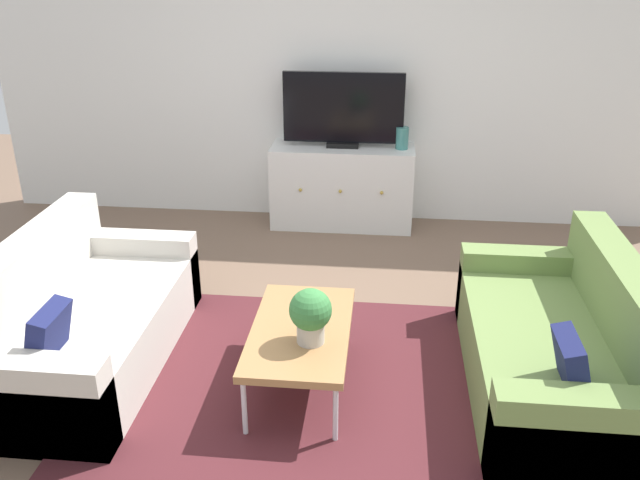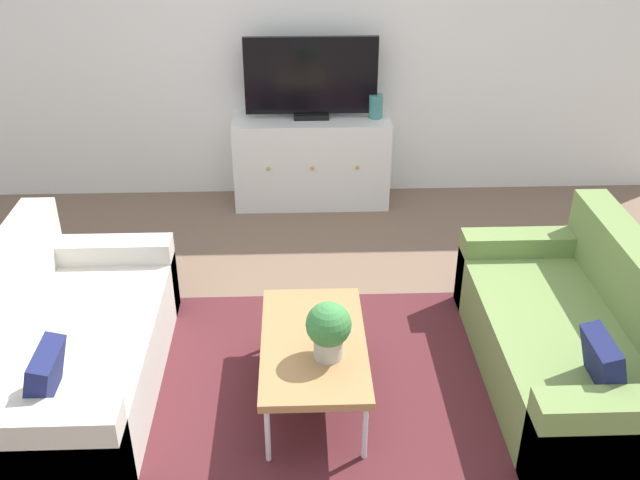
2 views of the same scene
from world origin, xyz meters
name	(u,v)px [view 2 (image 2 of 2)]	position (x,y,z in m)	size (l,w,h in m)	color
ground_plane	(322,374)	(0.00, 0.00, 0.00)	(10.00, 10.00, 0.00)	brown
wall_back	(310,32)	(0.00, 2.55, 1.35)	(6.40, 0.12, 2.70)	white
area_rug	(323,390)	(0.00, -0.15, 0.01)	(2.50, 1.90, 0.01)	#4C1E23
couch_left_side	(56,354)	(-1.44, -0.10, 0.26)	(0.89, 1.70, 0.79)	beige
couch_right_side	(584,342)	(1.44, -0.10, 0.26)	(0.89, 1.70, 0.79)	olive
coffee_table	(314,345)	(-0.05, -0.20, 0.36)	(0.55, 0.99, 0.39)	#A37547
potted_plant	(329,328)	(0.02, -0.33, 0.56)	(0.23, 0.23, 0.31)	#B7B2A8
tv_console	(312,161)	(0.00, 2.27, 0.37)	(1.26, 0.47, 0.73)	white
flat_screen_tv	(312,78)	(0.00, 2.29, 1.06)	(1.04, 0.16, 0.64)	black
glass_vase	(376,106)	(0.51, 2.27, 0.83)	(0.11, 0.11, 0.19)	teal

